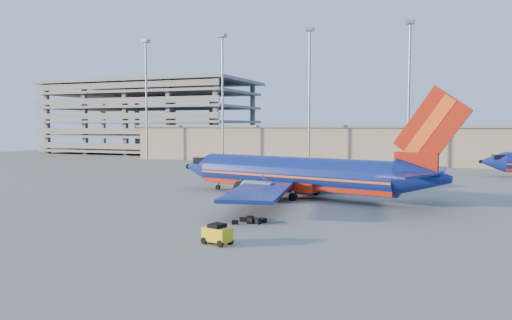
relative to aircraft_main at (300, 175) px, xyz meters
The scene contains 7 objects.
ground 6.91m from the aircraft_main, behind, with size 220.00×220.00×0.00m, color slate.
terminal_building 58.16m from the aircraft_main, 86.43° to the left, with size 122.00×16.00×8.50m.
parking_garage 101.22m from the aircraft_main, 132.71° to the left, with size 62.00×32.00×21.40m.
light_mast_row 48.40m from the aircraft_main, 91.72° to the left, with size 101.60×1.60×28.65m.
aircraft_main is the anchor object (origin of this frame).
baggage_tug 24.39m from the aircraft_main, 87.69° to the right, with size 2.32×1.78×1.48m.
luggage_pile 16.39m from the aircraft_main, 88.83° to the right, with size 2.57×2.63×0.52m.
Camera 1 is at (22.58, -55.88, 8.45)m, focal length 35.00 mm.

